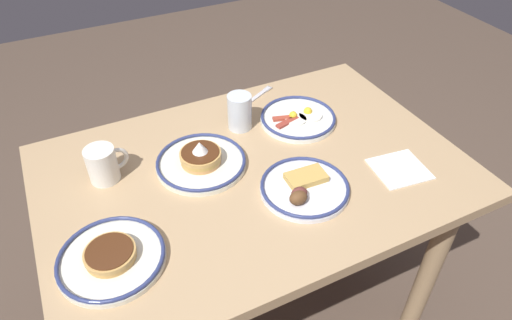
# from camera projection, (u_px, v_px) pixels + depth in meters

# --- Properties ---
(ground_plane) EXTENTS (6.00, 6.00, 0.00)m
(ground_plane) POSITION_uv_depth(u_px,v_px,m) (254.00, 309.00, 1.80)
(ground_plane) COLOR brown
(dining_table) EXTENTS (1.22, 0.82, 0.74)m
(dining_table) POSITION_uv_depth(u_px,v_px,m) (254.00, 195.00, 1.40)
(dining_table) COLOR tan
(dining_table) RESTS_ON ground_plane
(plate_near_main) EXTENTS (0.26, 0.26, 0.09)m
(plate_near_main) POSITION_uv_depth(u_px,v_px,m) (201.00, 161.00, 1.32)
(plate_near_main) COLOR silver
(plate_near_main) RESTS_ON dining_table
(plate_center_pancakes) EXTENTS (0.25, 0.25, 0.04)m
(plate_center_pancakes) POSITION_uv_depth(u_px,v_px,m) (298.00, 118.00, 1.50)
(plate_center_pancakes) COLOR white
(plate_center_pancakes) RESTS_ON dining_table
(plate_far_companion) EXTENTS (0.25, 0.25, 0.05)m
(plate_far_companion) POSITION_uv_depth(u_px,v_px,m) (304.00, 188.00, 1.24)
(plate_far_companion) COLOR white
(plate_far_companion) RESTS_ON dining_table
(plate_far_side) EXTENTS (0.25, 0.25, 0.04)m
(plate_far_side) POSITION_uv_depth(u_px,v_px,m) (111.00, 258.00, 1.06)
(plate_far_side) COLOR silver
(plate_far_side) RESTS_ON dining_table
(coffee_mug) EXTENTS (0.12, 0.08, 0.10)m
(coffee_mug) POSITION_uv_depth(u_px,v_px,m) (103.00, 164.00, 1.26)
(coffee_mug) COLOR white
(coffee_mug) RESTS_ON dining_table
(drinking_glass) EXTENTS (0.08, 0.08, 0.12)m
(drinking_glass) POSITION_uv_depth(u_px,v_px,m) (240.00, 113.00, 1.45)
(drinking_glass) COLOR silver
(drinking_glass) RESTS_ON dining_table
(paper_napkin) EXTENTS (0.17, 0.16, 0.00)m
(paper_napkin) POSITION_uv_depth(u_px,v_px,m) (399.00, 169.00, 1.32)
(paper_napkin) COLOR white
(paper_napkin) RESTS_ON dining_table
(fork_near) EXTENTS (0.19, 0.11, 0.01)m
(fork_near) POSITION_uv_depth(u_px,v_px,m) (254.00, 99.00, 1.61)
(fork_near) COLOR silver
(fork_near) RESTS_ON dining_table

